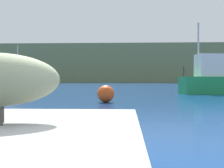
{
  "coord_description": "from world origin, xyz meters",
  "views": [
    {
      "loc": [
        0.04,
        -2.75,
        1.11
      ],
      "look_at": [
        -1.0,
        18.94,
        0.66
      ],
      "focal_mm": 47.66,
      "sensor_mm": 36.0,
      "label": 1
    }
  ],
  "objects": [
    {
      "name": "mooring_buoy",
      "position": [
        -0.88,
        10.63,
        0.39
      ],
      "size": [
        0.78,
        0.78,
        0.78
      ],
      "primitive_type": "sphere",
      "color": "#E54C19",
      "rests_on": "ground"
    },
    {
      "name": "hillside_backdrop",
      "position": [
        0.0,
        71.62,
        4.63
      ],
      "size": [
        140.0,
        10.87,
        9.27
      ],
      "primitive_type": "cube",
      "color": "#6B7A51",
      "rests_on": "ground"
    },
    {
      "name": "fishing_boat_orange",
      "position": [
        -15.65,
        34.18,
        0.98
      ],
      "size": [
        7.94,
        4.2,
        5.21
      ],
      "rotation": [
        0.0,
        0.0,
        -0.27
      ],
      "color": "orange",
      "rests_on": "ground"
    },
    {
      "name": "fishing_boat_green",
      "position": [
        6.54,
        18.4,
        0.98
      ],
      "size": [
        5.95,
        2.58,
        4.94
      ],
      "rotation": [
        0.0,
        0.0,
        3.3
      ],
      "color": "#1E8C4C",
      "rests_on": "ground"
    }
  ]
}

